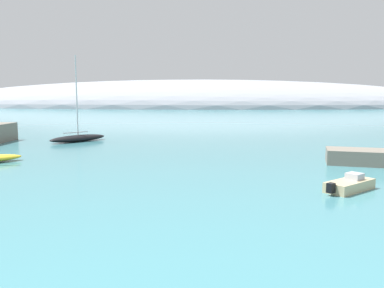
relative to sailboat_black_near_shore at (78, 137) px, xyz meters
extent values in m
ellipsoid|color=#999EA8|center=(8.22, 143.95, -0.52)|extent=(261.59, 87.40, 25.51)
ellipsoid|color=black|center=(0.00, 0.00, -0.11)|extent=(6.44, 7.03, 0.83)
cylinder|color=silver|center=(0.00, 0.00, 5.23)|extent=(0.16, 0.16, 9.84)
cube|color=silver|center=(-0.22, -0.26, 0.66)|extent=(2.30, 2.65, 0.10)
cube|color=#C6B284|center=(25.30, -24.00, -0.20)|extent=(3.68, 3.47, 0.64)
cube|color=black|center=(23.74, -25.35, -0.04)|extent=(0.57, 0.56, 0.57)
cube|color=#B2B7C1|center=(25.70, -23.64, 0.31)|extent=(1.23, 1.23, 0.40)
camera|label=1|loc=(16.69, -48.22, 5.43)|focal=36.72mm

